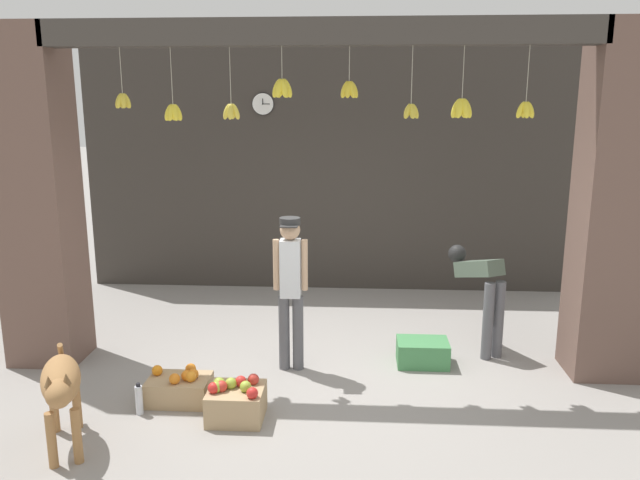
{
  "coord_description": "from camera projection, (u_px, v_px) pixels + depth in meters",
  "views": [
    {
      "loc": [
        0.38,
        -5.73,
        2.69
      ],
      "look_at": [
        0.0,
        0.45,
        1.29
      ],
      "focal_mm": 35.0,
      "sensor_mm": 36.0,
      "label": 1
    }
  ],
  "objects": [
    {
      "name": "ground_plane",
      "position": [
        317.0,
        377.0,
        6.19
      ],
      "size": [
        60.0,
        60.0,
        0.0
      ],
      "primitive_type": "plane",
      "color": "gray"
    },
    {
      "name": "shop_pillar_left",
      "position": [
        38.0,
        200.0,
        6.28
      ],
      "size": [
        0.7,
        0.6,
        3.4
      ],
      "primitive_type": "cube",
      "color": "brown",
      "rests_on": "ground_plane"
    },
    {
      "name": "shopkeeper",
      "position": [
        291.0,
        283.0,
        6.18
      ],
      "size": [
        0.34,
        0.26,
        1.57
      ],
      "rotation": [
        0.0,
        0.0,
        3.16
      ],
      "color": "#56565B",
      "rests_on": "ground_plane"
    },
    {
      "name": "fruit_crate_oranges",
      "position": [
        180.0,
        388.0,
        5.66
      ],
      "size": [
        0.56,
        0.38,
        0.32
      ],
      "color": "tan",
      "rests_on": "ground_plane"
    },
    {
      "name": "produce_box_green",
      "position": [
        423.0,
        352.0,
        6.46
      ],
      "size": [
        0.53,
        0.38,
        0.25
      ],
      "primitive_type": "cube",
      "color": "#42844C",
      "rests_on": "ground_plane"
    },
    {
      "name": "storefront_awning",
      "position": [
        318.0,
        38.0,
        5.6
      ],
      "size": [
        5.09,
        0.26,
        0.92
      ],
      "color": "#3D3833"
    },
    {
      "name": "dog",
      "position": [
        61.0,
        385.0,
        4.79
      ],
      "size": [
        0.59,
        1.01,
        0.79
      ],
      "rotation": [
        0.0,
        0.0,
        -1.14
      ],
      "color": "#9E7042",
      "rests_on": "ground_plane"
    },
    {
      "name": "shop_back_wall",
      "position": [
        331.0,
        171.0,
        8.79
      ],
      "size": [
        6.99,
        0.12,
        3.4
      ],
      "primitive_type": "cube",
      "color": "#38332D",
      "rests_on": "ground_plane"
    },
    {
      "name": "shop_pillar_right",
      "position": [
        617.0,
        206.0,
        5.94
      ],
      "size": [
        0.7,
        0.6,
        3.4
      ],
      "primitive_type": "cube",
      "color": "brown",
      "rests_on": "ground_plane"
    },
    {
      "name": "water_bottle",
      "position": [
        139.0,
        400.0,
        5.43
      ],
      "size": [
        0.07,
        0.07,
        0.29
      ],
      "color": "silver",
      "rests_on": "ground_plane"
    },
    {
      "name": "fruit_crate_apples",
      "position": [
        236.0,
        401.0,
        5.34
      ],
      "size": [
        0.47,
        0.43,
        0.36
      ],
      "color": "tan",
      "rests_on": "ground_plane"
    },
    {
      "name": "worker_stooping",
      "position": [
        481.0,
        286.0,
        6.7
      ],
      "size": [
        0.53,
        0.79,
        1.09
      ],
      "rotation": [
        0.0,
        0.0,
        0.48
      ],
      "color": "#56565B",
      "rests_on": "ground_plane"
    },
    {
      "name": "wall_clock",
      "position": [
        263.0,
        104.0,
        8.57
      ],
      "size": [
        0.31,
        0.03,
        0.31
      ],
      "color": "black"
    }
  ]
}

